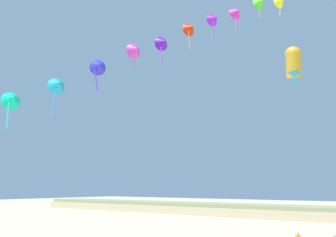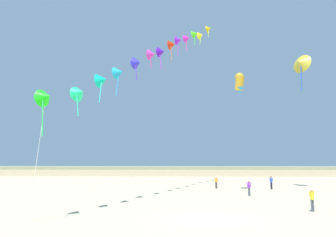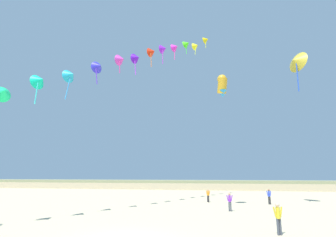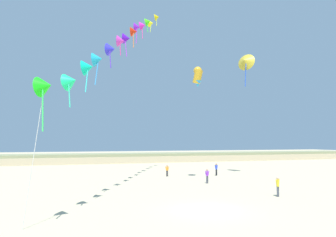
{
  "view_description": "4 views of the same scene",
  "coord_description": "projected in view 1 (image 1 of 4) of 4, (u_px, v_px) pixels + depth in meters",
  "views": [
    {
      "loc": [
        11.5,
        -8.01,
        4.73
      ],
      "look_at": [
        -2.94,
        11.34,
        9.37
      ],
      "focal_mm": 38.0,
      "sensor_mm": 36.0,
      "label": 1
    },
    {
      "loc": [
        -2.17,
        -19.59,
        3.81
      ],
      "look_at": [
        -2.88,
        9.1,
        7.6
      ],
      "focal_mm": 32.0,
      "sensor_mm": 36.0,
      "label": 2
    },
    {
      "loc": [
        4.9,
        -12.92,
        3.11
      ],
      "look_at": [
        0.38,
        8.71,
        7.88
      ],
      "focal_mm": 28.0,
      "sensor_mm": 36.0,
      "label": 3
    },
    {
      "loc": [
        -8.42,
        -18.71,
        4.58
      ],
      "look_at": [
        0.03,
        9.03,
        6.79
      ],
      "focal_mm": 32.0,
      "sensor_mm": 36.0,
      "label": 4
    }
  ],
  "objects": [
    {
      "name": "large_kite_mid_trail",
      "position": [
        294.0,
        64.0,
        22.24
      ],
      "size": [
        1.42,
        1.62,
        2.46
      ],
      "color": "gold"
    },
    {
      "name": "kite_banner_string",
      "position": [
        163.0,
        41.0,
        26.39
      ],
      "size": [
        14.73,
        28.22,
        24.45
      ],
      "color": "#16E817"
    }
  ]
}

